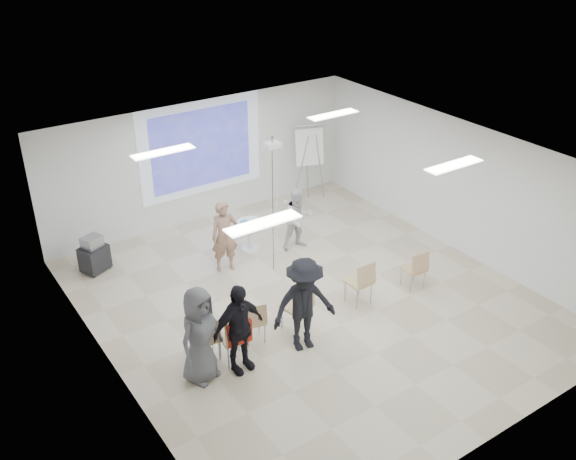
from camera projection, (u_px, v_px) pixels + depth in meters
floor at (310, 302)px, 12.89m from camera, size 8.00×9.00×0.10m
ceiling at (313, 158)px, 11.43m from camera, size 8.00×9.00×0.10m
wall_back at (201, 161)px, 15.49m from camera, size 8.00×0.10×3.00m
wall_left at (105, 303)px, 10.15m from camera, size 0.10×9.00×3.00m
wall_right at (460, 186)px, 14.17m from camera, size 0.10×9.00×3.00m
projection_halo at (201, 148)px, 15.28m from camera, size 3.20×0.01×2.30m
projection_image at (202, 148)px, 15.27m from camera, size 2.60×0.01×1.90m
pedestal_table at (250, 234)px, 14.49m from camera, size 0.75×0.75×0.74m
player_left at (224, 232)px, 13.52m from camera, size 0.75×0.59×1.81m
player_right at (298, 215)px, 14.41m from camera, size 0.85×0.72×1.63m
controller_left at (225, 213)px, 13.65m from camera, size 0.07×0.12×0.04m
controller_right at (285, 202)px, 14.37m from camera, size 0.05×0.12×0.04m
chair_far_left at (208, 337)px, 11.00m from camera, size 0.44×0.47×0.84m
chair_left_mid at (235, 337)px, 10.92m from camera, size 0.49×0.52×0.94m
chair_left_inner at (255, 319)px, 11.45m from camera, size 0.47×0.50×0.84m
chair_center at (299, 304)px, 11.71m from camera, size 0.53×0.56×0.99m
chair_right_inner at (362, 280)px, 12.48m from camera, size 0.46×0.49×0.96m
chair_right_far at (416, 267)px, 13.00m from camera, size 0.46×0.49×0.88m
red_jacket at (239, 333)px, 10.74m from camera, size 0.45×0.15×0.42m
laptop at (253, 319)px, 11.55m from camera, size 0.35×0.28×0.02m
audience_left at (238, 323)px, 10.59m from camera, size 1.18×0.78×1.92m
audience_mid at (304, 299)px, 11.09m from camera, size 1.44×0.97×2.05m
audience_outer at (199, 330)px, 10.39m from camera, size 1.12×0.93×1.96m
flipchart_easel at (309, 146)px, 16.41m from camera, size 0.84×0.66×2.01m
av_cart at (94, 255)px, 13.71m from camera, size 0.68×0.62×0.83m
ceiling_projector at (273, 151)px, 12.74m from camera, size 0.30×0.25×3.00m
fluor_panel_nw at (163, 152)px, 11.94m from camera, size 1.20×0.30×0.02m
fluor_panel_ne at (333, 115)px, 13.93m from camera, size 1.20×0.30×0.02m
fluor_panel_sw at (263, 223)px, 9.38m from camera, size 1.20×0.30×0.02m
fluor_panel_se at (454, 165)px, 11.37m from camera, size 1.20×0.30×0.02m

